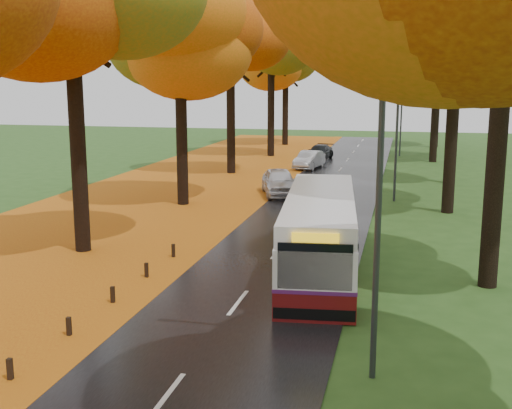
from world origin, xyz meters
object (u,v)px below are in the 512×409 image
(car_white, at_px, (279,182))
(car_dark, at_px, (319,152))
(streetlamp_mid, at_px, (393,116))
(streetlamp_far, at_px, (399,102))
(car_silver, at_px, (309,160))
(bus, at_px, (320,231))
(streetlamp_near, at_px, (368,171))

(car_white, bearing_deg, car_dark, 71.84)
(streetlamp_mid, distance_m, streetlamp_far, 22.00)
(car_white, relative_size, car_silver, 1.13)
(bus, distance_m, car_dark, 32.15)
(bus, bearing_deg, streetlamp_near, -81.63)
(streetlamp_far, bearing_deg, car_white, -106.20)
(car_silver, height_order, car_dark, car_silver)
(streetlamp_far, bearing_deg, car_dark, -145.79)
(streetlamp_near, relative_size, streetlamp_far, 1.00)
(streetlamp_mid, height_order, car_silver, streetlamp_mid)
(bus, height_order, car_dark, bus)
(streetlamp_near, xyz_separation_m, car_dark, (-6.30, 39.72, -4.08))
(car_dark, bearing_deg, streetlamp_far, 42.38)
(streetlamp_mid, relative_size, car_dark, 1.94)
(streetlamp_near, distance_m, streetlamp_mid, 22.00)
(streetlamp_near, xyz_separation_m, car_silver, (-6.30, 33.95, -4.02))
(streetlamp_mid, distance_m, car_dark, 19.24)
(streetlamp_mid, relative_size, streetlamp_far, 1.00)
(car_dark, bearing_deg, car_silver, -81.83)
(car_silver, bearing_deg, car_white, -80.66)
(streetlamp_near, height_order, car_white, streetlamp_near)
(streetlamp_near, bearing_deg, car_white, 105.75)
(streetlamp_near, relative_size, streetlamp_mid, 1.00)
(car_white, height_order, car_dark, car_white)
(car_silver, bearing_deg, car_dark, 99.34)
(streetlamp_near, relative_size, car_dark, 1.94)
(bus, height_order, car_white, bus)
(streetlamp_far, height_order, car_silver, streetlamp_far)
(streetlamp_far, xyz_separation_m, car_white, (-6.30, -21.67, -3.91))
(streetlamp_near, relative_size, car_white, 1.77)
(streetlamp_far, distance_m, car_dark, 8.64)
(car_silver, bearing_deg, streetlamp_mid, -52.87)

